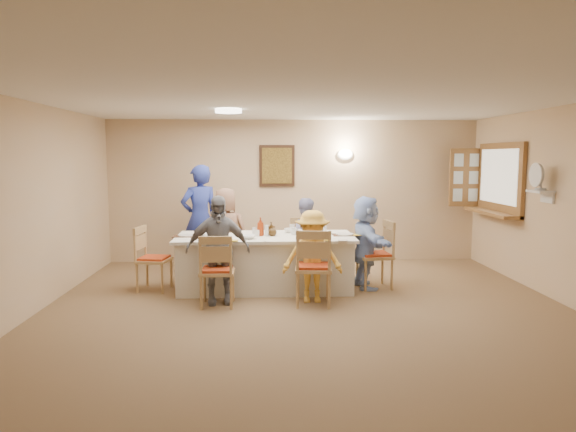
{
  "coord_description": "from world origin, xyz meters",
  "views": [
    {
      "loc": [
        -0.52,
        -5.56,
        1.86
      ],
      "look_at": [
        -0.2,
        1.4,
        1.05
      ],
      "focal_mm": 32.0,
      "sensor_mm": 36.0,
      "label": 1
    }
  ],
  "objects_px": {
    "desk_fan": "(539,180)",
    "dining_table": "(265,262)",
    "diner_front_right": "(312,256)",
    "diner_right_end": "(366,242)",
    "diner_front_left": "(218,250)",
    "diner_back_left": "(226,233)",
    "caregiver": "(200,219)",
    "condiment_ketchup": "(260,227)",
    "chair_back_right": "(304,247)",
    "serving_hatch": "(500,179)",
    "chair_back_left": "(227,246)",
    "chair_front_left": "(217,270)",
    "diner_back_right": "(304,238)",
    "chair_front_right": "(313,266)",
    "chair_right_end": "(375,254)",
    "chair_left_end": "(154,258)"
  },
  "relations": [
    {
      "from": "desk_fan",
      "to": "dining_table",
      "type": "distance_m",
      "value": 3.83
    },
    {
      "from": "diner_front_right",
      "to": "diner_right_end",
      "type": "height_order",
      "value": "diner_right_end"
    },
    {
      "from": "diner_front_left",
      "to": "diner_back_left",
      "type": "bearing_deg",
      "value": 81.43
    },
    {
      "from": "caregiver",
      "to": "condiment_ketchup",
      "type": "bearing_deg",
      "value": 101.39
    },
    {
      "from": "dining_table",
      "to": "diner_front_right",
      "type": "bearing_deg",
      "value": -48.58
    },
    {
      "from": "chair_back_right",
      "to": "serving_hatch",
      "type": "bearing_deg",
      "value": 0.54
    },
    {
      "from": "chair_back_left",
      "to": "caregiver",
      "type": "bearing_deg",
      "value": 143.76
    },
    {
      "from": "diner_back_left",
      "to": "diner_front_right",
      "type": "bearing_deg",
      "value": 137.12
    },
    {
      "from": "serving_hatch",
      "to": "chair_front_left",
      "type": "xyz_separation_m",
      "value": [
        -4.32,
        -1.66,
        -1.04
      ]
    },
    {
      "from": "chair_back_right",
      "to": "diner_back_right",
      "type": "bearing_deg",
      "value": -90.63
    },
    {
      "from": "chair_front_left",
      "to": "diner_right_end",
      "type": "relative_size",
      "value": 0.7
    },
    {
      "from": "chair_front_right",
      "to": "diner_front_left",
      "type": "relative_size",
      "value": 0.71
    },
    {
      "from": "caregiver",
      "to": "desk_fan",
      "type": "bearing_deg",
      "value": 131.92
    },
    {
      "from": "diner_back_right",
      "to": "caregiver",
      "type": "height_order",
      "value": "caregiver"
    },
    {
      "from": "chair_front_right",
      "to": "condiment_ketchup",
      "type": "bearing_deg",
      "value": -44.69
    },
    {
      "from": "diner_back_right",
      "to": "chair_right_end",
      "type": "bearing_deg",
      "value": 146.15
    },
    {
      "from": "dining_table",
      "to": "caregiver",
      "type": "height_order",
      "value": "caregiver"
    },
    {
      "from": "serving_hatch",
      "to": "dining_table",
      "type": "relative_size",
      "value": 0.61
    },
    {
      "from": "diner_back_left",
      "to": "diner_front_left",
      "type": "height_order",
      "value": "diner_back_left"
    },
    {
      "from": "diner_front_left",
      "to": "caregiver",
      "type": "relative_size",
      "value": 0.8
    },
    {
      "from": "dining_table",
      "to": "chair_front_right",
      "type": "bearing_deg",
      "value": -53.13
    },
    {
      "from": "caregiver",
      "to": "condiment_ketchup",
      "type": "distance_m",
      "value": 1.53
    },
    {
      "from": "diner_front_right",
      "to": "diner_right_end",
      "type": "relative_size",
      "value": 0.9
    },
    {
      "from": "chair_back_left",
      "to": "diner_front_right",
      "type": "height_order",
      "value": "diner_front_right"
    },
    {
      "from": "dining_table",
      "to": "condiment_ketchup",
      "type": "relative_size",
      "value": 9.52
    },
    {
      "from": "serving_hatch",
      "to": "condiment_ketchup",
      "type": "relative_size",
      "value": 5.79
    },
    {
      "from": "dining_table",
      "to": "diner_right_end",
      "type": "height_order",
      "value": "diner_right_end"
    },
    {
      "from": "desk_fan",
      "to": "caregiver",
      "type": "bearing_deg",
      "value": 160.66
    },
    {
      "from": "chair_front_left",
      "to": "diner_front_right",
      "type": "xyz_separation_m",
      "value": [
        1.2,
        0.12,
        0.13
      ]
    },
    {
      "from": "chair_back_right",
      "to": "diner_right_end",
      "type": "height_order",
      "value": "diner_right_end"
    },
    {
      "from": "chair_left_end",
      "to": "diner_back_right",
      "type": "distance_m",
      "value": 2.26
    },
    {
      "from": "diner_front_left",
      "to": "diner_right_end",
      "type": "relative_size",
      "value": 1.05
    },
    {
      "from": "chair_front_right",
      "to": "diner_front_left",
      "type": "distance_m",
      "value": 1.22
    },
    {
      "from": "chair_front_right",
      "to": "condiment_ketchup",
      "type": "distance_m",
      "value": 1.1
    },
    {
      "from": "desk_fan",
      "to": "chair_back_left",
      "type": "bearing_deg",
      "value": 163.02
    },
    {
      "from": "chair_front_right",
      "to": "diner_back_left",
      "type": "height_order",
      "value": "diner_back_left"
    },
    {
      "from": "caregiver",
      "to": "chair_back_right",
      "type": "bearing_deg",
      "value": 139.28
    },
    {
      "from": "chair_front_right",
      "to": "serving_hatch",
      "type": "bearing_deg",
      "value": -147.03
    },
    {
      "from": "serving_hatch",
      "to": "chair_right_end",
      "type": "bearing_deg",
      "value": -158.33
    },
    {
      "from": "chair_front_left",
      "to": "caregiver",
      "type": "distance_m",
      "value": 2.04
    },
    {
      "from": "chair_back_right",
      "to": "diner_front_left",
      "type": "height_order",
      "value": "diner_front_left"
    },
    {
      "from": "chair_back_right",
      "to": "diner_right_end",
      "type": "relative_size",
      "value": 0.69
    },
    {
      "from": "dining_table",
      "to": "chair_front_left",
      "type": "bearing_deg",
      "value": -126.87
    },
    {
      "from": "dining_table",
      "to": "diner_back_right",
      "type": "height_order",
      "value": "diner_back_right"
    },
    {
      "from": "serving_hatch",
      "to": "diner_front_right",
      "type": "bearing_deg",
      "value": -153.7
    },
    {
      "from": "chair_back_right",
      "to": "chair_right_end",
      "type": "height_order",
      "value": "chair_right_end"
    },
    {
      "from": "desk_fan",
      "to": "diner_right_end",
      "type": "height_order",
      "value": "desk_fan"
    },
    {
      "from": "diner_back_left",
      "to": "desk_fan",
      "type": "bearing_deg",
      "value": 170.22
    },
    {
      "from": "chair_front_left",
      "to": "diner_back_right",
      "type": "relative_size",
      "value": 0.75
    },
    {
      "from": "chair_front_right",
      "to": "desk_fan",
      "type": "bearing_deg",
      "value": -169.13
    }
  ]
}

